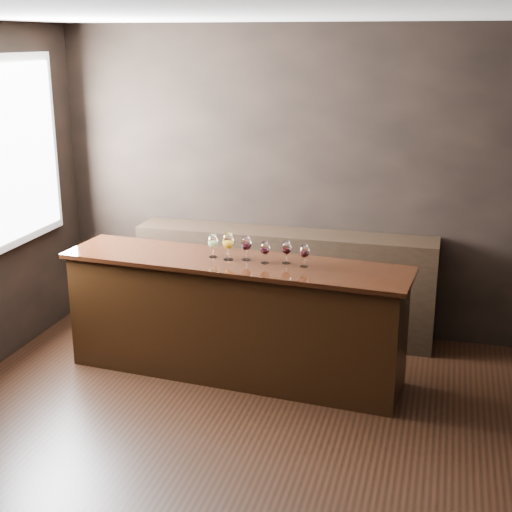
% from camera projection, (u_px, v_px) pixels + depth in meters
% --- Properties ---
extents(ground, '(5.00, 5.00, 0.00)m').
position_uv_depth(ground, '(258.00, 453.00, 4.78)').
color(ground, black).
rests_on(ground, ground).
extents(room_shell, '(5.02, 4.52, 2.81)m').
position_uv_depth(room_shell, '(227.00, 182.00, 4.41)').
color(room_shell, black).
rests_on(room_shell, ground).
extents(bar_counter, '(2.75, 0.79, 0.95)m').
position_uv_depth(bar_counter, '(234.00, 320.00, 5.78)').
color(bar_counter, black).
rests_on(bar_counter, ground).
extents(bar_top, '(2.84, 0.86, 0.04)m').
position_uv_depth(bar_top, '(234.00, 262.00, 5.63)').
color(bar_top, black).
rests_on(bar_top, bar_counter).
extents(back_bar_shelf, '(2.74, 0.40, 0.99)m').
position_uv_depth(back_bar_shelf, '(284.00, 283.00, 6.59)').
color(back_bar_shelf, black).
rests_on(back_bar_shelf, ground).
extents(glass_white, '(0.08, 0.08, 0.19)m').
position_uv_depth(glass_white, '(213.00, 242.00, 5.67)').
color(glass_white, white).
rests_on(glass_white, bar_top).
extents(glass_amber, '(0.09, 0.09, 0.22)m').
position_uv_depth(glass_amber, '(228.00, 242.00, 5.60)').
color(glass_amber, white).
rests_on(glass_amber, bar_top).
extents(glass_red_a, '(0.08, 0.08, 0.19)m').
position_uv_depth(glass_red_a, '(246.00, 244.00, 5.60)').
color(glass_red_a, white).
rests_on(glass_red_a, bar_top).
extents(glass_red_b, '(0.07, 0.07, 0.17)m').
position_uv_depth(glass_red_b, '(265.00, 249.00, 5.52)').
color(glass_red_b, white).
rests_on(glass_red_b, bar_top).
extents(glass_red_c, '(0.08, 0.08, 0.18)m').
position_uv_depth(glass_red_c, '(286.00, 248.00, 5.52)').
color(glass_red_c, white).
rests_on(glass_red_c, bar_top).
extents(glass_red_d, '(0.07, 0.07, 0.18)m').
position_uv_depth(glass_red_d, '(304.00, 252.00, 5.44)').
color(glass_red_d, white).
rests_on(glass_red_d, bar_top).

